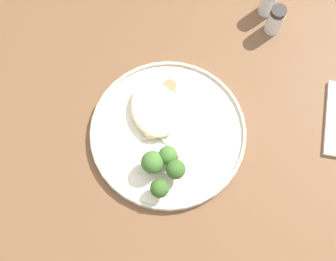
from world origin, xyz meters
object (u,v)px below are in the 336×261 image
object	(u,v)px
seared_scallop_right_edge	(150,115)
broccoli_floret_near_rim	(168,156)
broccoli_floret_left_leaning	(153,162)
broccoli_floret_rear_charred	(176,170)
seared_scallop_rear_pale	(155,97)
dinner_plate	(168,133)
seared_scallop_on_noodles	(170,87)
broccoli_floret_front_edge	(160,188)
pepper_shaker	(275,20)
salt_shaker	(269,1)
seared_scallop_half_hidden	(152,129)

from	to	relation	value
seared_scallop_right_edge	broccoli_floret_near_rim	bearing A→B (deg)	8.94
seared_scallop_right_edge	broccoli_floret_left_leaning	distance (m)	0.10
broccoli_floret_near_rim	broccoli_floret_rear_charred	xyz separation A→B (m)	(0.03, 0.01, 0.00)
broccoli_floret_left_leaning	seared_scallop_rear_pale	bearing A→B (deg)	165.95
dinner_plate	seared_scallop_on_noodles	xyz separation A→B (m)	(-0.08, 0.02, 0.01)
seared_scallop_right_edge	broccoli_floret_front_edge	bearing A→B (deg)	-4.98
seared_scallop_rear_pale	pepper_shaker	bearing A→B (deg)	111.53
seared_scallop_rear_pale	broccoli_floret_left_leaning	xyz separation A→B (m)	(0.13, -0.03, 0.02)
salt_shaker	broccoli_floret_left_leaning	bearing A→B (deg)	-46.95
dinner_plate	salt_shaker	world-z (taller)	salt_shaker
broccoli_floret_left_leaning	pepper_shaker	bearing A→B (deg)	128.16
seared_scallop_on_noodles	seared_scallop_half_hidden	bearing A→B (deg)	-33.91
seared_scallop_rear_pale	seared_scallop_right_edge	bearing A→B (deg)	-27.55
seared_scallop_right_edge	salt_shaker	world-z (taller)	salt_shaker
dinner_plate	broccoli_floret_rear_charred	bearing A→B (deg)	-3.20
broccoli_floret_left_leaning	salt_shaker	xyz separation A→B (m)	(-0.28, 0.30, -0.01)
seared_scallop_right_edge	seared_scallop_half_hidden	size ratio (longest dim) A/B	0.88
broccoli_floret_left_leaning	salt_shaker	bearing A→B (deg)	133.05
seared_scallop_half_hidden	dinner_plate	bearing A→B (deg)	72.91
broccoli_floret_rear_charred	dinner_plate	bearing A→B (deg)	176.80
seared_scallop_half_hidden	salt_shaker	distance (m)	0.35
broccoli_floret_near_rim	broccoli_floret_rear_charred	bearing A→B (deg)	14.94
dinner_plate	seared_scallop_on_noodles	bearing A→B (deg)	165.35
broccoli_floret_near_rim	salt_shaker	size ratio (longest dim) A/B	0.74
seared_scallop_on_noodles	salt_shaker	size ratio (longest dim) A/B	0.40
seared_scallop_on_noodles	broccoli_floret_front_edge	xyz separation A→B (m)	(0.19, -0.06, 0.01)
broccoli_floret_near_rim	pepper_shaker	world-z (taller)	pepper_shaker
broccoli_floret_front_edge	broccoli_floret_left_leaning	world-z (taller)	broccoli_floret_left_leaning
dinner_plate	seared_scallop_right_edge	size ratio (longest dim) A/B	9.26
seared_scallop_right_edge	broccoli_floret_left_leaning	xyz separation A→B (m)	(0.10, -0.01, 0.02)
seared_scallop_on_noodles	salt_shaker	xyz separation A→B (m)	(-0.13, 0.23, 0.01)
seared_scallop_half_hidden	broccoli_floret_left_leaning	xyz separation A→B (m)	(0.07, -0.01, 0.02)
seared_scallop_rear_pale	broccoli_floret_rear_charred	size ratio (longest dim) A/B	0.56
dinner_plate	pepper_shaker	size ratio (longest dim) A/B	4.33
seared_scallop_half_hidden	salt_shaker	size ratio (longest dim) A/B	0.53
dinner_plate	broccoli_floret_front_edge	distance (m)	0.12
broccoli_floret_rear_charred	seared_scallop_half_hidden	bearing A→B (deg)	-164.81
dinner_plate	broccoli_floret_near_rim	size ratio (longest dim) A/B	5.85
seared_scallop_rear_pale	broccoli_floret_front_edge	xyz separation A→B (m)	(0.18, -0.03, 0.02)
broccoli_floret_front_edge	salt_shaker	bearing A→B (deg)	137.74
dinner_plate	broccoli_floret_front_edge	size ratio (longest dim) A/B	6.54
seared_scallop_right_edge	seared_scallop_rear_pale	size ratio (longest dim) A/B	1.08
seared_scallop_on_noodles	seared_scallop_half_hidden	xyz separation A→B (m)	(0.08, -0.05, -0.00)
seared_scallop_rear_pale	seared_scallop_on_noodles	xyz separation A→B (m)	(-0.01, 0.03, 0.00)
seared_scallop_right_edge	seared_scallop_rear_pale	bearing A→B (deg)	152.45
seared_scallop_on_noodles	broccoli_floret_near_rim	xyz separation A→B (m)	(0.14, -0.03, 0.02)
seared_scallop_half_hidden	broccoli_floret_near_rim	distance (m)	0.07
broccoli_floret_near_rim	salt_shaker	xyz separation A→B (m)	(-0.27, 0.27, -0.01)
salt_shaker	broccoli_floret_rear_charred	bearing A→B (deg)	-41.07
broccoli_floret_front_edge	seared_scallop_right_edge	bearing A→B (deg)	175.02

